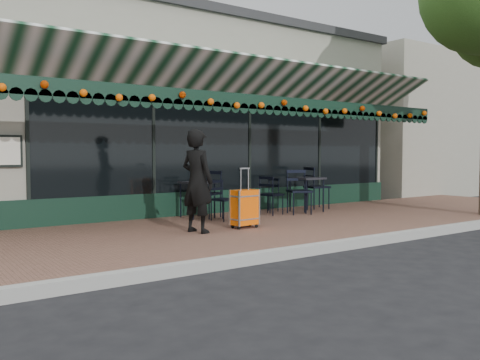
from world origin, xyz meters
TOP-DOWN VIEW (x-y plane):
  - ground at (0.00, 0.00)m, footprint 80.00×80.00m
  - sidewalk at (0.00, 2.00)m, footprint 18.00×4.00m
  - curb at (0.00, -0.08)m, footprint 18.00×0.16m
  - restaurant_building at (0.00, 7.84)m, footprint 12.00×9.60m
  - neighbor_building_right at (13.00, 8.00)m, footprint 12.00×8.00m
  - woman at (-1.24, 1.82)m, footprint 0.57×0.72m
  - suitcase at (-0.31, 1.79)m, footprint 0.48×0.29m
  - cafe_table_a at (2.28, 3.00)m, footprint 0.63×0.63m
  - cafe_table_b at (-0.26, 3.49)m, footprint 0.60×0.60m
  - chair_a_left at (1.58, 3.50)m, footprint 0.41×0.41m
  - chair_a_right at (2.96, 3.38)m, footprint 0.59×0.59m
  - chair_a_front at (1.86, 2.77)m, footprint 0.63×0.63m
  - chair_b_left at (-0.10, 3.38)m, footprint 0.63×0.63m
  - chair_b_right at (1.30, 3.03)m, footprint 0.51×0.51m
  - chair_b_front at (-0.07, 2.83)m, footprint 0.49×0.49m

SIDE VIEW (x-z plane):
  - ground at x=0.00m, z-range 0.00..0.00m
  - sidewalk at x=0.00m, z-range 0.00..0.15m
  - curb at x=0.00m, z-range 0.00..0.15m
  - suitcase at x=-0.31m, z-range -0.02..1.02m
  - chair_a_left at x=1.58m, z-range 0.15..0.92m
  - chair_b_front at x=-0.07m, z-range 0.15..0.95m
  - chair_b_right at x=1.30m, z-range 0.15..0.99m
  - chair_a_front at x=1.86m, z-range 0.15..1.12m
  - chair_b_left at x=-0.10m, z-range 0.15..1.12m
  - chair_a_right at x=2.96m, z-range 0.15..1.15m
  - cafe_table_b at x=-0.26m, z-range 0.45..1.19m
  - cafe_table_a at x=2.28m, z-range 0.46..1.23m
  - woman at x=-1.24m, z-range 0.15..1.86m
  - restaurant_building at x=0.00m, z-range 0.02..4.52m
  - neighbor_building_right at x=13.00m, z-range 0.00..4.80m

